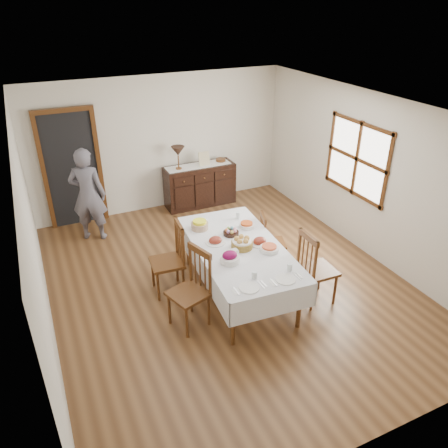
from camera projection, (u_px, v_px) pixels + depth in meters
name	position (u px, v px, depth m)	size (l,w,h in m)	color
ground	(227.00, 282.00, 6.63)	(6.00, 6.00, 0.00)	brown
room_shell	(205.00, 173.00, 6.14)	(5.02, 6.02, 2.65)	white
dining_table	(238.00, 252.00, 6.08)	(1.33, 2.36, 0.78)	silver
chair_left_near	(192.00, 288.00, 5.58)	(0.57, 0.57, 1.09)	#4F2B12
chair_left_far	(171.00, 258.00, 6.21)	(0.49, 0.49, 1.09)	#4F2B12
chair_right_near	(315.00, 267.00, 5.98)	(0.47, 0.47, 1.11)	#4F2B12
chair_right_far	(270.00, 240.00, 6.84)	(0.48, 0.48, 0.90)	#4F2B12
sideboard	(200.00, 185.00, 8.86)	(1.41, 0.52, 0.85)	black
person	(88.00, 192.00, 7.43)	(0.56, 0.36, 1.78)	#5D5A67
bread_basket	(242.00, 243.00, 5.98)	(0.30, 0.30, 0.17)	olive
egg_basket	(231.00, 232.00, 6.32)	(0.23, 0.23, 0.10)	black
ham_platter_a	(215.00, 241.00, 6.12)	(0.28, 0.28, 0.11)	white
ham_platter_b	(260.00, 242.00, 6.10)	(0.30, 0.30, 0.11)	white
beet_bowl	(230.00, 258.00, 5.66)	(0.26, 0.26, 0.16)	white
carrot_bowl	(247.00, 225.00, 6.51)	(0.22, 0.22, 0.08)	white
pineapple_bowl	(200.00, 225.00, 6.46)	(0.26, 0.26, 0.14)	tan
casserole_dish	(269.00, 248.00, 5.92)	(0.26, 0.26, 0.08)	white
butter_dish	(233.00, 252.00, 5.83)	(0.15, 0.10, 0.07)	white
setting_left	(251.00, 283.00, 5.24)	(0.43, 0.31, 0.10)	white
setting_right	(287.00, 275.00, 5.39)	(0.43, 0.31, 0.10)	white
glass_far_a	(205.00, 222.00, 6.55)	(0.07, 0.07, 0.11)	white
glass_far_b	(238.00, 215.00, 6.76)	(0.07, 0.07, 0.11)	white
runner	(198.00, 165.00, 8.65)	(1.30, 0.35, 0.01)	white
table_lamp	(178.00, 152.00, 8.31)	(0.26, 0.26, 0.46)	brown
picture_frame	(204.00, 159.00, 8.60)	(0.22, 0.08, 0.28)	#C7BA8D
deco_bowl	(221.00, 160.00, 8.85)	(0.20, 0.20, 0.06)	#4F2B12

